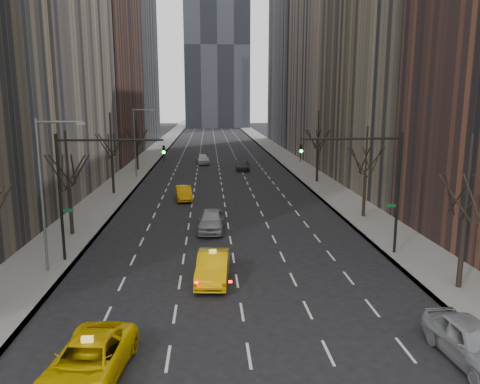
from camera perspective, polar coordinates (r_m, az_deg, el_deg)
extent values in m
plane|color=black|center=(20.02, 1.10, -19.32)|extent=(400.00, 400.00, 0.00)
cube|color=slate|center=(88.43, -10.81, 4.36)|extent=(4.50, 320.00, 0.15)
cube|color=slate|center=(88.85, 5.12, 4.55)|extent=(4.50, 320.00, 0.15)
cube|color=brown|center=(86.38, -18.14, 18.46)|extent=(14.00, 28.00, 44.00)
cube|color=slate|center=(116.65, -14.59, 20.56)|extent=(14.00, 30.00, 60.00)
cube|color=tan|center=(85.69, 12.65, 20.83)|extent=(14.00, 28.00, 50.00)
cube|color=slate|center=(116.07, 8.17, 20.34)|extent=(14.00, 30.00, 58.00)
cylinder|color=black|center=(37.63, -19.93, -2.17)|extent=(0.28, 0.28, 3.57)
cylinder|color=black|center=(36.97, -20.32, 3.74)|extent=(0.16, 0.16, 4.25)
cylinder|color=black|center=(37.85, -19.66, 2.57)|extent=(0.42, 1.80, 2.52)
cylinder|color=black|center=(37.15, -18.91, 2.47)|extent=(1.74, 0.72, 2.52)
cylinder|color=black|center=(36.38, -19.48, 2.26)|extent=(1.46, 1.25, 2.52)
cylinder|color=black|center=(36.33, -20.83, 2.16)|extent=(0.42, 1.80, 2.52)
cylinder|color=black|center=(37.05, -21.56, 2.27)|extent=(1.74, 0.72, 2.52)
cylinder|color=black|center=(37.80, -20.96, 2.47)|extent=(1.46, 1.25, 2.52)
cylinder|color=black|center=(52.86, -15.24, 2.01)|extent=(0.28, 0.28, 3.99)
cylinder|color=black|center=(52.38, -15.48, 6.73)|extent=(0.16, 0.16, 4.75)
cylinder|color=black|center=(53.27, -15.08, 5.58)|extent=(0.42, 1.80, 2.52)
cylinder|color=black|center=(52.61, -14.49, 5.54)|extent=(1.74, 0.72, 2.52)
cylinder|color=black|center=(51.81, -14.82, 5.45)|extent=(1.46, 1.25, 2.52)
cylinder|color=black|center=(51.68, -15.76, 5.39)|extent=(0.42, 1.80, 2.52)
cylinder|color=black|center=(52.36, -16.35, 5.42)|extent=(1.74, 0.72, 2.52)
cylinder|color=black|center=(53.15, -16.00, 5.52)|extent=(1.46, 1.25, 2.52)
cylinder|color=black|center=(70.47, -12.39, 4.07)|extent=(0.28, 0.28, 3.36)
cylinder|color=black|center=(70.14, -12.52, 7.05)|extent=(0.16, 0.16, 4.00)
cylinder|color=black|center=(71.01, -12.27, 6.48)|extent=(0.42, 1.80, 2.52)
cylinder|color=black|center=(70.37, -11.80, 6.46)|extent=(1.74, 0.72, 2.52)
cylinder|color=black|center=(69.55, -12.02, 6.40)|extent=(1.46, 1.25, 2.52)
cylinder|color=black|center=(69.38, -12.72, 6.36)|extent=(0.42, 1.80, 2.52)
cylinder|color=black|center=(70.03, -13.19, 6.38)|extent=(1.74, 0.72, 2.52)
cylinder|color=black|center=(70.84, -12.96, 6.44)|extent=(1.46, 1.25, 2.52)
cylinder|color=black|center=(28.04, 25.38, -6.79)|extent=(0.28, 0.28, 3.78)
cylinder|color=black|center=(27.13, 26.10, 1.58)|extent=(0.16, 0.16, 4.50)
cylinder|color=black|center=(28.10, 25.34, -0.18)|extent=(0.42, 1.80, 2.52)
cylinder|color=black|center=(27.96, 27.07, -0.38)|extent=(1.74, 0.72, 2.52)
cylinder|color=black|center=(26.51, 26.54, -0.91)|extent=(0.42, 1.80, 2.52)
cylinder|color=black|center=(26.66, 24.72, -0.69)|extent=(1.74, 0.72, 2.52)
cylinder|color=black|center=(27.46, 24.16, -0.33)|extent=(1.46, 1.25, 2.52)
cylinder|color=black|center=(42.26, 14.90, -0.47)|extent=(0.28, 0.28, 3.57)
cylinder|color=black|center=(41.68, 15.16, 4.80)|extent=(0.16, 0.16, 4.25)
cylinder|color=black|center=(42.63, 14.93, 3.73)|extent=(0.42, 1.80, 2.52)
cylinder|color=black|center=(42.33, 16.01, 3.63)|extent=(1.74, 0.72, 2.52)
cylinder|color=black|center=(41.48, 16.21, 3.47)|extent=(1.46, 1.25, 2.52)
cylinder|color=black|center=(40.94, 15.28, 3.42)|extent=(0.42, 1.80, 2.52)
cylinder|color=black|center=(41.25, 14.17, 3.53)|extent=(1.74, 0.72, 2.52)
cylinder|color=black|center=(42.10, 14.01, 3.69)|extent=(1.46, 1.25, 2.52)
cylinder|color=black|center=(59.31, 9.39, 3.20)|extent=(0.28, 0.28, 3.99)
cylinder|color=black|center=(58.88, 9.52, 7.42)|extent=(0.16, 0.16, 4.75)
cylinder|color=black|center=(59.82, 9.44, 6.37)|extent=(0.42, 1.80, 2.52)
cylinder|color=black|center=(59.44, 10.19, 6.32)|extent=(1.74, 0.72, 2.52)
cylinder|color=black|center=(58.58, 10.24, 6.25)|extent=(1.46, 1.25, 2.52)
cylinder|color=black|center=(58.11, 9.53, 6.24)|extent=(0.42, 1.80, 2.52)
cylinder|color=black|center=(58.50, 8.78, 6.29)|extent=(1.74, 0.72, 2.52)
cylinder|color=black|center=(59.35, 8.74, 6.36)|extent=(1.46, 1.25, 2.52)
cylinder|color=black|center=(31.21, -21.06, -0.71)|extent=(0.18, 0.18, 8.00)
cylinder|color=black|center=(29.91, -15.55, 6.12)|extent=(6.50, 0.14, 0.14)
imported|color=black|center=(29.51, -9.25, 4.56)|extent=(0.18, 0.22, 1.10)
sphere|color=#0CFF33|center=(29.32, -9.29, 4.81)|extent=(0.20, 0.20, 0.20)
cube|color=#0C5926|center=(31.26, -20.26, -2.14)|extent=(0.70, 0.04, 0.22)
cylinder|color=black|center=(32.25, 18.70, -0.19)|extent=(0.18, 0.18, 8.00)
cylinder|color=black|center=(30.66, 13.46, 6.33)|extent=(6.50, 0.14, 0.14)
imported|color=black|center=(29.95, 7.41, 4.71)|extent=(0.18, 0.22, 1.10)
sphere|color=#0CFF33|center=(29.76, 7.49, 4.95)|extent=(0.20, 0.20, 0.20)
cube|color=#0C5926|center=(32.25, 17.95, -1.60)|extent=(0.70, 0.04, 0.22)
cylinder|color=slate|center=(29.38, -23.00, -0.56)|extent=(0.16, 0.16, 9.00)
cylinder|color=slate|center=(28.48, -21.16, 7.98)|extent=(2.60, 0.14, 0.14)
cube|color=slate|center=(28.16, -18.80, 7.90)|extent=(0.50, 0.22, 0.15)
cylinder|color=slate|center=(63.18, -12.70, 5.84)|extent=(0.16, 0.16, 9.00)
cylinder|color=slate|center=(62.77, -11.68, 9.79)|extent=(2.60, 0.14, 0.14)
cube|color=slate|center=(62.62, -10.58, 9.73)|extent=(0.50, 0.22, 0.15)
imported|color=#E8C004|center=(19.01, -18.03, -19.04)|extent=(3.13, 5.71, 1.52)
imported|color=#E0A404|center=(27.01, -3.33, -9.10)|extent=(2.12, 5.09, 1.64)
imported|color=#929599|center=(37.01, -3.52, -3.46)|extent=(2.30, 5.09, 1.70)
imported|color=gray|center=(21.30, 26.35, -16.03)|extent=(2.29, 5.00, 1.66)
imported|color=orange|center=(48.66, -6.86, -0.14)|extent=(2.03, 4.52, 1.44)
imported|color=#2B2B30|center=(69.10, 0.30, 3.26)|extent=(2.22, 5.02, 1.43)
imported|color=silver|center=(76.26, -4.58, 4.04)|extent=(2.47, 5.02, 1.65)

